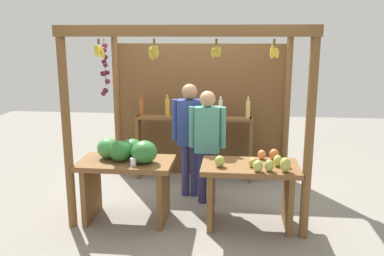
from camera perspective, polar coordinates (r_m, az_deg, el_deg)
ground_plane at (r=5.80m, az=0.21°, el=-9.66°), size 12.00×12.00×0.00m
market_stall at (r=5.84m, az=0.59°, el=4.52°), size 2.80×2.11×2.32m
fruit_counter_left at (r=5.00m, az=-9.01°, el=-5.21°), size 1.12×0.68×1.02m
fruit_counter_right at (r=4.86m, az=8.26°, el=-7.24°), size 1.12×0.64×0.92m
bottle_shelf_unit at (r=6.28m, az=0.23°, el=-0.49°), size 1.79×0.22×1.34m
vendor_man at (r=5.60m, az=-0.34°, el=-0.30°), size 0.48×0.21×1.58m
vendor_woman at (r=5.36m, az=2.13°, el=-1.36°), size 0.48×0.21×1.52m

